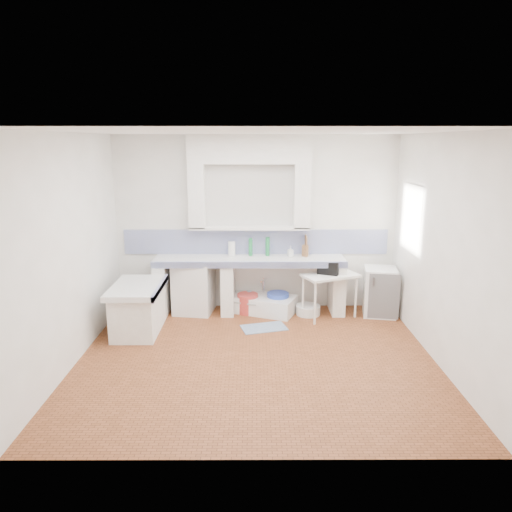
{
  "coord_description": "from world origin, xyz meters",
  "views": [
    {
      "loc": [
        -0.02,
        -5.61,
        2.69
      ],
      "look_at": [
        0.0,
        1.0,
        1.1
      ],
      "focal_mm": 33.51,
      "sensor_mm": 36.0,
      "label": 1
    }
  ],
  "objects_px": {
    "stove": "(194,287)",
    "sink": "(264,305)",
    "side_table": "(329,296)",
    "fridge": "(380,292)"
  },
  "relations": [
    {
      "from": "sink",
      "to": "fridge",
      "type": "bearing_deg",
      "value": 18.72
    },
    {
      "from": "side_table",
      "to": "sink",
      "type": "bearing_deg",
      "value": 143.63
    },
    {
      "from": "stove",
      "to": "sink",
      "type": "bearing_deg",
      "value": 6.99
    },
    {
      "from": "fridge",
      "to": "side_table",
      "type": "bearing_deg",
      "value": -162.95
    },
    {
      "from": "stove",
      "to": "sink",
      "type": "relative_size",
      "value": 0.84
    },
    {
      "from": "stove",
      "to": "fridge",
      "type": "height_order",
      "value": "stove"
    },
    {
      "from": "sink",
      "to": "fridge",
      "type": "relative_size",
      "value": 1.31
    },
    {
      "from": "fridge",
      "to": "sink",
      "type": "bearing_deg",
      "value": -174.13
    },
    {
      "from": "side_table",
      "to": "fridge",
      "type": "xyz_separation_m",
      "value": [
        0.81,
        0.11,
        0.03
      ]
    },
    {
      "from": "stove",
      "to": "fridge",
      "type": "xyz_separation_m",
      "value": [
        2.96,
        -0.14,
        -0.04
      ]
    }
  ]
}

